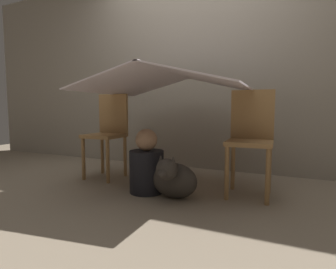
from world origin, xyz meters
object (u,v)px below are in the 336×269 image
dog (173,178)px  person_front (147,166)px  chair_right (250,136)px  chair_left (108,131)px

dog → person_front: bearing=163.8°
chair_right → person_front: 0.93m
chair_left → person_front: bearing=-26.1°
chair_right → person_front: (-0.83, -0.31, -0.27)m
person_front → dog: bearing=-16.2°
chair_left → chair_right: same height
person_front → dog: person_front is taller
chair_left → chair_right: size_ratio=1.00×
chair_left → chair_right: 1.47m
person_front → dog: 0.30m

